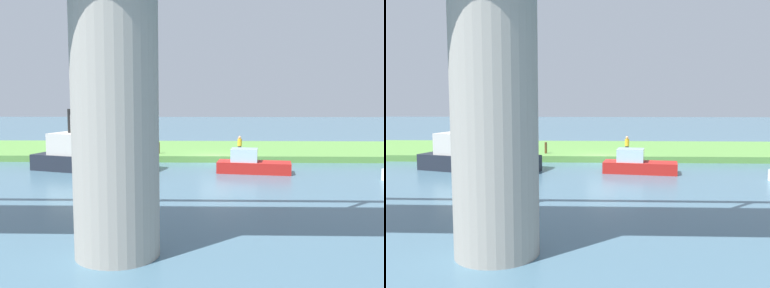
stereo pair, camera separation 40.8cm
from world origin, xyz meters
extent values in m
plane|color=#476B7F|center=(0.00, 0.00, 0.00)|extent=(160.00, 160.00, 0.00)
cube|color=#5B9342|center=(0.00, -6.00, 0.25)|extent=(80.00, 12.00, 0.50)
cylinder|color=#9E998E|center=(3.79, 19.89, 4.60)|extent=(2.73, 2.73, 9.20)
cylinder|color=#2D334C|center=(-2.03, -2.38, 0.78)|extent=(0.29, 0.29, 0.55)
cylinder|color=gold|center=(-2.03, -2.38, 1.35)|extent=(0.48, 0.48, 0.60)
sphere|color=tan|center=(-2.03, -2.38, 1.77)|extent=(0.24, 0.24, 0.24)
cylinder|color=brown|center=(4.66, -1.64, 0.96)|extent=(0.20, 0.20, 0.92)
cube|color=#1E232D|center=(8.69, 3.92, 0.56)|extent=(8.81, 5.26, 1.11)
cube|color=beige|center=(8.25, 4.06, 1.86)|extent=(7.13, 4.47, 1.49)
cube|color=beige|center=(7.63, 4.27, 3.25)|extent=(4.63, 3.32, 1.30)
cylinder|color=black|center=(10.28, 3.39, 3.44)|extent=(0.46, 0.46, 1.67)
cube|color=#D84C2D|center=(10.81, 3.22, 1.53)|extent=(1.93, 2.05, 0.84)
cube|color=red|center=(-2.42, 4.48, 0.38)|extent=(5.10, 2.51, 0.76)
cube|color=silver|center=(-1.77, 4.37, 1.19)|extent=(1.96, 1.66, 0.87)
camera|label=1|loc=(1.05, 33.34, 5.06)|focal=40.37mm
camera|label=2|loc=(0.65, 33.33, 5.06)|focal=40.37mm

